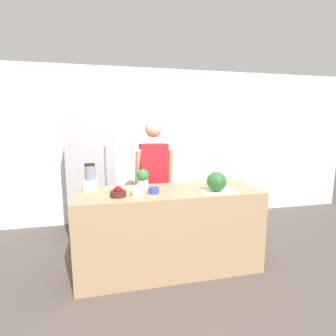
# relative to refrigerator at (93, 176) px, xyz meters

# --- Properties ---
(ground_plane) EXTENTS (14.00, 14.00, 0.00)m
(ground_plane) POSITION_rel_refrigerator_xyz_m (0.89, -1.67, -0.89)
(ground_plane) COLOR #564C47
(wall_back) EXTENTS (8.00, 0.06, 2.60)m
(wall_back) POSITION_rel_refrigerator_xyz_m (0.89, 0.41, 0.41)
(wall_back) COLOR white
(wall_back) RESTS_ON ground_plane
(counter_island) EXTENTS (2.06, 0.75, 0.93)m
(counter_island) POSITION_rel_refrigerator_xyz_m (0.89, -1.29, -0.42)
(counter_island) COLOR tan
(counter_island) RESTS_ON ground_plane
(refrigerator) EXTENTS (0.67, 0.75, 1.78)m
(refrigerator) POSITION_rel_refrigerator_xyz_m (0.00, 0.00, 0.00)
(refrigerator) COLOR #B7B7BC
(refrigerator) RESTS_ON ground_plane
(person) EXTENTS (0.51, 0.27, 1.72)m
(person) POSITION_rel_refrigerator_xyz_m (0.84, -0.63, 0.01)
(person) COLOR gray
(person) RESTS_ON ground_plane
(cutting_board) EXTENTS (0.41, 0.23, 0.01)m
(cutting_board) POSITION_rel_refrigerator_xyz_m (1.40, -1.50, 0.05)
(cutting_board) COLOR white
(cutting_board) RESTS_ON counter_island
(watermelon) EXTENTS (0.21, 0.21, 0.21)m
(watermelon) POSITION_rel_refrigerator_xyz_m (1.38, -1.50, 0.17)
(watermelon) COLOR #2D6B33
(watermelon) RESTS_ON cutting_board
(bowl_cherries) EXTENTS (0.16, 0.16, 0.11)m
(bowl_cherries) POSITION_rel_refrigerator_xyz_m (0.32, -1.43, 0.09)
(bowl_cherries) COLOR #511E19
(bowl_cherries) RESTS_ON counter_island
(bowl_cream) EXTENTS (0.13, 0.13, 0.12)m
(bowl_cream) POSITION_rel_refrigerator_xyz_m (0.52, -1.45, 0.10)
(bowl_cream) COLOR white
(bowl_cream) RESTS_ON counter_island
(bowl_small_blue) EXTENTS (0.11, 0.11, 0.07)m
(bowl_small_blue) POSITION_rel_refrigerator_xyz_m (0.70, -1.39, 0.08)
(bowl_small_blue) COLOR #334C9E
(bowl_small_blue) RESTS_ON counter_island
(blender) EXTENTS (0.15, 0.15, 0.31)m
(blender) POSITION_rel_refrigerator_xyz_m (0.03, -1.09, 0.18)
(blender) COLOR silver
(blender) RESTS_ON counter_island
(potted_plant) EXTENTS (0.14, 0.14, 0.22)m
(potted_plant) POSITION_rel_refrigerator_xyz_m (0.63, -1.08, 0.16)
(potted_plant) COLOR beige
(potted_plant) RESTS_ON counter_island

